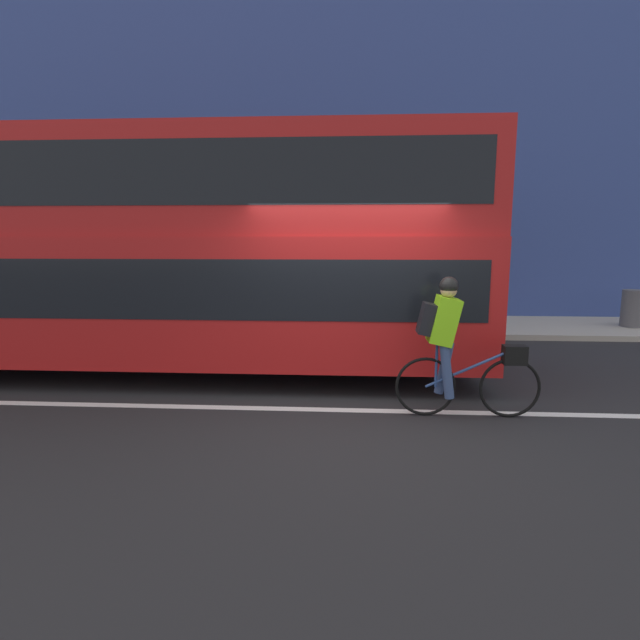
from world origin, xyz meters
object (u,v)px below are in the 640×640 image
(cyclist_on_bike, at_px, (454,343))
(trash_bin, at_px, (633,308))
(street_sign_post, at_px, (457,264))
(bus, at_px, (110,244))

(cyclist_on_bike, bearing_deg, trash_bin, 48.28)
(cyclist_on_bike, height_order, street_sign_post, street_sign_post)
(cyclist_on_bike, bearing_deg, bus, 159.78)
(bus, height_order, street_sign_post, bus)
(bus, bearing_deg, street_sign_post, 32.66)
(bus, xyz_separation_m, cyclist_on_bike, (4.90, -1.81, -1.10))
(street_sign_post, bearing_deg, cyclist_on_bike, -101.70)
(trash_bin, relative_size, street_sign_post, 0.33)
(trash_bin, bearing_deg, bus, -158.65)
(cyclist_on_bike, bearing_deg, street_sign_post, 78.30)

